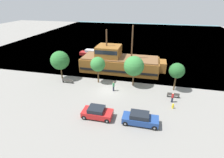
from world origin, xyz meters
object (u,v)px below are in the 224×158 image
(parked_car_curb_front, at_px, (140,119))
(pedestrian_walking_far, at_px, (114,86))
(moored_boat_dockside, at_px, (92,53))
(parked_car_curb_mid, at_px, (97,112))
(pedestrian_walking_near, at_px, (172,97))
(bench_promenade_west, at_px, (173,95))
(pirate_ship, at_px, (119,62))
(bench_promenade_east, at_px, (67,81))
(fire_hydrant, at_px, (173,106))

(parked_car_curb_front, distance_m, pedestrian_walking_far, 8.77)
(moored_boat_dockside, xyz_separation_m, parked_car_curb_mid, (9.30, -24.99, 0.17))
(pedestrian_walking_near, distance_m, pedestrian_walking_far, 9.18)
(bench_promenade_west, distance_m, pedestrian_walking_near, 1.48)
(moored_boat_dockside, bearing_deg, bench_promenade_west, -42.77)
(bench_promenade_west, relative_size, pedestrian_walking_near, 1.13)
(pirate_ship, xyz_separation_m, moored_boat_dockside, (-8.95, 9.02, -1.34))
(moored_boat_dockside, bearing_deg, pirate_ship, -45.21)
(bench_promenade_west, bearing_deg, parked_car_curb_front, -121.21)
(pirate_ship, distance_m, bench_promenade_east, 11.10)
(pedestrian_walking_far, bearing_deg, parked_car_curb_mid, -94.05)
(parked_car_curb_mid, xyz_separation_m, bench_promenade_west, (9.85, 7.27, -0.28))
(parked_car_curb_mid, relative_size, fire_hydrant, 5.01)
(pirate_ship, height_order, pedestrian_walking_far, pirate_ship)
(pirate_ship, xyz_separation_m, parked_car_curb_mid, (0.35, -15.98, -1.16))
(moored_boat_dockside, distance_m, parked_car_curb_mid, 26.67)
(moored_boat_dockside, height_order, pedestrian_walking_far, pedestrian_walking_far)
(moored_boat_dockside, bearing_deg, fire_hydrant, -47.70)
(fire_hydrant, distance_m, pedestrian_walking_far, 9.56)
(bench_promenade_east, relative_size, bench_promenade_west, 1.08)
(bench_promenade_west, height_order, pedestrian_walking_near, pedestrian_walking_near)
(parked_car_curb_mid, distance_m, fire_hydrant, 10.48)
(pedestrian_walking_near, xyz_separation_m, pedestrian_walking_far, (-9.08, 1.36, 0.06))
(moored_boat_dockside, distance_m, pedestrian_walking_near, 26.89)
(fire_hydrant, bearing_deg, pedestrian_walking_far, 161.78)
(pirate_ship, distance_m, fire_hydrant, 15.45)
(pedestrian_walking_near, height_order, pedestrian_walking_far, pedestrian_walking_far)
(pedestrian_walking_near, relative_size, pedestrian_walking_far, 0.94)
(bench_promenade_west, height_order, pedestrian_walking_far, pedestrian_walking_far)
(fire_hydrant, height_order, bench_promenade_east, bench_promenade_east)
(pirate_ship, height_order, fire_hydrant, pirate_ship)
(parked_car_curb_front, height_order, pedestrian_walking_far, pedestrian_walking_far)
(pedestrian_walking_far, bearing_deg, pedestrian_walking_near, -8.55)
(fire_hydrant, height_order, pedestrian_walking_far, pedestrian_walking_far)
(fire_hydrant, relative_size, pedestrian_walking_near, 0.49)
(parked_car_curb_front, height_order, fire_hydrant, parked_car_curb_front)
(moored_boat_dockside, bearing_deg, parked_car_curb_mid, -69.58)
(moored_boat_dockside, relative_size, parked_car_curb_mid, 1.74)
(fire_hydrant, xyz_separation_m, bench_promenade_west, (0.27, 3.04, 0.03))
(bench_promenade_east, xyz_separation_m, pedestrian_walking_near, (17.75, -2.36, 0.34))
(parked_car_curb_front, bearing_deg, pirate_ship, 109.81)
(pirate_ship, xyz_separation_m, bench_promenade_west, (10.20, -8.70, -1.44))
(pirate_ship, distance_m, pedestrian_walking_near, 14.23)
(moored_boat_dockside, bearing_deg, parked_car_curb_front, -59.54)
(pirate_ship, distance_m, parked_car_curb_mid, 16.02)
(bench_promenade_west, bearing_deg, fire_hydrant, -95.01)
(parked_car_curb_mid, bearing_deg, pedestrian_walking_far, 85.95)
(fire_hydrant, bearing_deg, bench_promenade_west, 84.99)
(moored_boat_dockside, relative_size, parked_car_curb_front, 1.55)
(moored_boat_dockside, xyz_separation_m, pedestrian_walking_near, (18.90, -19.14, 0.24))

